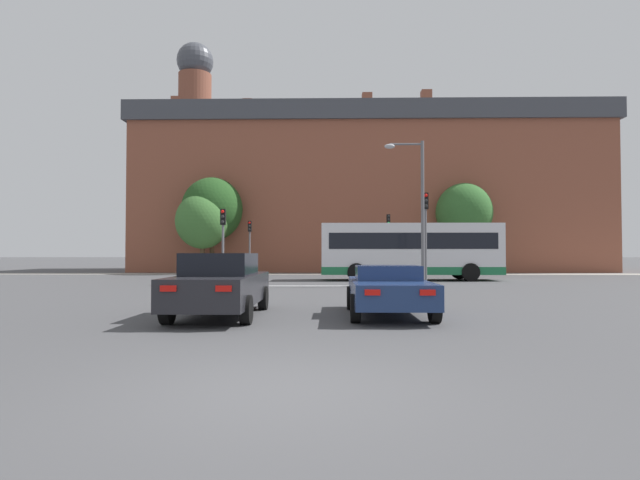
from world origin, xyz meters
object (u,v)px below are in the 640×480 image
at_px(bus_crossing_lead, 410,250).
at_px(traffic_light_far_left, 250,238).
at_px(car_roadster_right, 388,290).
at_px(pedestrian_waiting, 385,261).
at_px(street_lamp_junction, 416,197).
at_px(car_saloon_left, 221,284).
at_px(traffic_light_near_left, 223,233).
at_px(traffic_light_far_right, 388,234).
at_px(traffic_light_near_right, 426,223).

xyz_separation_m(bus_crossing_lead, traffic_light_far_left, (-10.55, 8.05, 0.94)).
bearing_deg(car_roadster_right, pedestrian_waiting, 84.12).
bearing_deg(street_lamp_junction, car_saloon_left, -120.37).
bearing_deg(traffic_light_near_left, traffic_light_far_left, 92.85).
xyz_separation_m(car_roadster_right, pedestrian_waiting, (2.66, 24.44, 0.36)).
relative_size(car_saloon_left, traffic_light_far_right, 1.06).
distance_m(traffic_light_far_left, pedestrian_waiting, 10.17).
relative_size(bus_crossing_lead, pedestrian_waiting, 5.97).
distance_m(traffic_light_far_left, traffic_light_near_right, 16.43).
bearing_deg(pedestrian_waiting, traffic_light_far_right, 36.09).
relative_size(car_saloon_left, traffic_light_near_right, 1.04).
height_order(bus_crossing_lead, pedestrian_waiting, bus_crossing_lead).
height_order(car_saloon_left, street_lamp_junction, street_lamp_junction).
relative_size(bus_crossing_lead, street_lamp_junction, 1.47).
bearing_deg(car_saloon_left, pedestrian_waiting, 74.38).
distance_m(traffic_light_near_right, street_lamp_junction, 1.45).
distance_m(traffic_light_far_right, traffic_light_near_left, 15.46).
xyz_separation_m(traffic_light_near_left, street_lamp_junction, (9.44, -1.03, 1.66)).
bearing_deg(traffic_light_near_right, street_lamp_junction, -134.69).
height_order(traffic_light_near_left, street_lamp_junction, street_lamp_junction).
height_order(traffic_light_near_right, traffic_light_far_right, traffic_light_near_right).
height_order(car_roadster_right, street_lamp_junction, street_lamp_junction).
relative_size(traffic_light_far_left, traffic_light_far_right, 0.89).
bearing_deg(car_saloon_left, street_lamp_junction, 59.35).
height_order(bus_crossing_lead, traffic_light_far_right, traffic_light_far_right).
relative_size(car_saloon_left, street_lamp_junction, 0.68).
bearing_deg(traffic_light_near_left, car_roadster_right, -61.29).
bearing_deg(traffic_light_far_right, traffic_light_far_left, 179.71).
height_order(car_saloon_left, traffic_light_far_right, traffic_light_far_right).
bearing_deg(bus_crossing_lead, traffic_light_far_right, -178.04).
bearing_deg(traffic_light_far_right, car_saloon_left, -105.90).
relative_size(car_roadster_right, bus_crossing_lead, 0.42).
distance_m(bus_crossing_lead, traffic_light_near_left, 10.77).
bearing_deg(street_lamp_junction, traffic_light_near_right, 45.31).
relative_size(traffic_light_far_right, pedestrian_waiting, 2.60).
xyz_separation_m(traffic_light_far_left, street_lamp_junction, (10.04, -13.12, 1.54)).
distance_m(traffic_light_far_left, traffic_light_far_right, 10.28).
distance_m(car_roadster_right, traffic_light_far_right, 24.69).
relative_size(bus_crossing_lead, traffic_light_far_right, 2.29).
relative_size(traffic_light_near_right, traffic_light_near_left, 1.19).
height_order(traffic_light_near_left, pedestrian_waiting, traffic_light_near_left).
xyz_separation_m(traffic_light_far_right, pedestrian_waiting, (-0.25, 0.03, -1.97)).
xyz_separation_m(traffic_light_far_left, traffic_light_near_left, (0.60, -12.10, -0.12)).
xyz_separation_m(car_saloon_left, traffic_light_far_right, (7.02, 24.64, 2.18)).
distance_m(car_roadster_right, traffic_light_near_left, 14.22).
height_order(bus_crossing_lead, traffic_light_near_right, traffic_light_near_right).
height_order(traffic_light_near_right, pedestrian_waiting, traffic_light_near_right).
relative_size(car_roadster_right, street_lamp_junction, 0.62).
distance_m(bus_crossing_lead, pedestrian_waiting, 8.08).
bearing_deg(traffic_light_far_left, traffic_light_near_left, -87.15).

